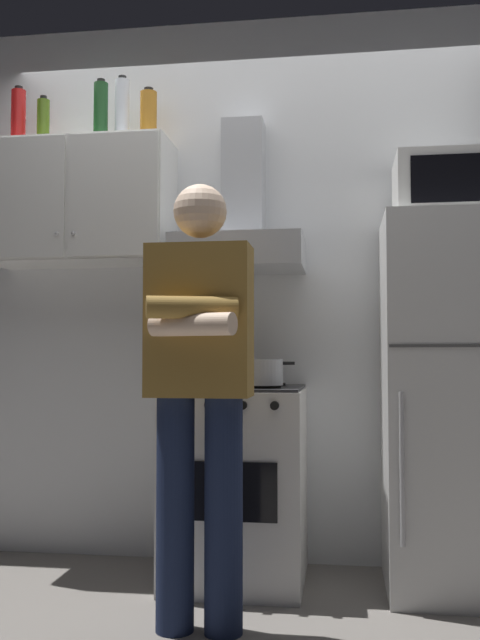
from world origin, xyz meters
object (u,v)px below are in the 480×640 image
at_px(person_standing, 199,383).
at_px(bottle_olive_oil, 43,121).
at_px(upper_cabinet, 80,203).
at_px(microwave, 450,188).
at_px(bottle_liquor_amber, 148,117).
at_px(bottle_vodka_clear, 122,110).
at_px(refrigerator, 454,402).
at_px(bottle_soda_red, 18,117).
at_px(cooking_pot, 263,372).
at_px(range_hood, 241,230).
at_px(bottle_wine_green, 101,112).
at_px(stove_oven, 237,483).

relative_size(person_standing, bottle_olive_oil, 6.95).
height_order(upper_cabinet, bottle_olive_oil, bottle_olive_oil).
relative_size(microwave, bottle_liquor_amber, 1.76).
relative_size(microwave, bottle_vodka_clear, 1.47).
distance_m(refrigerator, bottle_soda_red, 2.50).
bearing_deg(person_standing, refrigerator, 31.23).
xyz_separation_m(upper_cabinet, bottle_vodka_clear, (0.21, 0.01, 0.46)).
bearing_deg(bottle_olive_oil, cooking_pot, -11.07).
xyz_separation_m(refrigerator, bottle_liquor_amber, (-1.42, 0.16, 1.38)).
relative_size(microwave, bottle_soda_red, 1.61).
height_order(person_standing, bottle_olive_oil, bottle_olive_oil).
xyz_separation_m(refrigerator, bottle_olive_oil, (-1.93, 0.10, 1.36)).
xyz_separation_m(cooking_pot, bottle_vodka_clear, (-0.72, 0.25, 1.28)).
bearing_deg(bottle_vodka_clear, refrigerator, -4.83).
xyz_separation_m(upper_cabinet, person_standing, (0.75, -0.73, -0.85)).
bearing_deg(bottle_olive_oil, range_hood, 1.62).
bearing_deg(person_standing, bottle_wine_green, 131.76).
bearing_deg(bottle_vodka_clear, bottle_soda_red, -178.62).
distance_m(microwave, bottle_soda_red, 2.12).
bearing_deg(bottle_olive_oil, microwave, -2.36).
distance_m(microwave, bottle_olive_oil, 1.98).
xyz_separation_m(refrigerator, cooking_pot, (-0.82, -0.12, 0.13)).
xyz_separation_m(bottle_olive_oil, bottle_soda_red, (-0.14, 0.02, 0.03)).
distance_m(range_hood, bottle_soda_red, 1.27).
bearing_deg(microwave, person_standing, -148.00).
bearing_deg(bottle_soda_red, refrigerator, -3.24).
xyz_separation_m(person_standing, bottle_olive_oil, (-0.93, 0.70, 1.26)).
relative_size(upper_cabinet, bottle_wine_green, 2.90).
bearing_deg(microwave, cooking_pot, -170.43).
bearing_deg(bottle_soda_red, bottle_liquor_amber, 4.15).
xyz_separation_m(bottle_olive_oil, bottle_vodka_clear, (0.39, 0.03, 0.05)).
height_order(range_hood, person_standing, range_hood).
height_order(microwave, bottle_liquor_amber, bottle_liquor_amber).
relative_size(range_hood, bottle_wine_green, 2.41).
distance_m(stove_oven, bottle_vodka_clear, 1.87).
xyz_separation_m(person_standing, bottle_liquor_amber, (-0.42, 0.77, 1.28)).
height_order(person_standing, bottle_wine_green, bottle_wine_green).
bearing_deg(refrigerator, stove_oven, -179.96).
height_order(bottle_wine_green, bottle_liquor_amber, bottle_wine_green).
relative_size(stove_oven, microwave, 1.82).
bearing_deg(cooking_pot, bottle_wine_green, 164.09).
height_order(bottle_soda_red, bottle_liquor_amber, bottle_soda_red).
relative_size(microwave, bottle_olive_oil, 2.04).
xyz_separation_m(refrigerator, bottle_vodka_clear, (-1.54, 0.13, 1.41)).
distance_m(bottle_wine_green, bottle_liquor_amber, 0.23).
relative_size(person_standing, bottle_soda_red, 5.49).
height_order(stove_oven, bottle_soda_red, bottle_soda_red).
xyz_separation_m(range_hood, person_standing, (-0.05, -0.73, -0.70)).
relative_size(person_standing, cooking_pot, 5.90).
xyz_separation_m(stove_oven, microwave, (0.95, 0.02, 1.31)).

